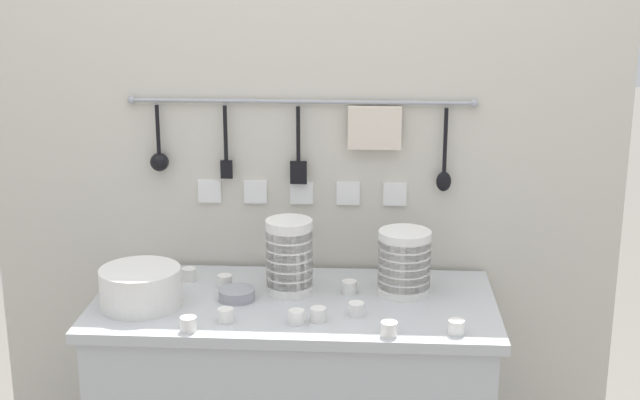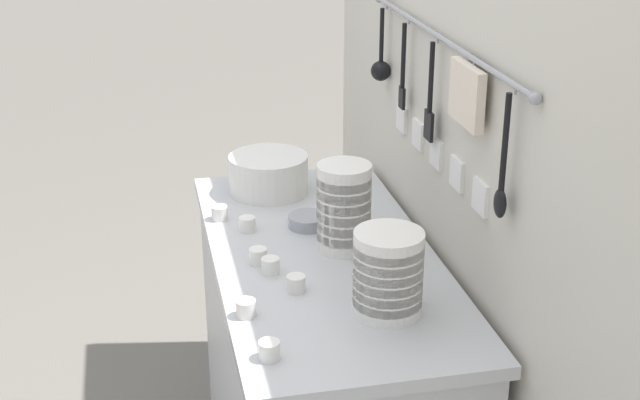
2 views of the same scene
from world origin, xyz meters
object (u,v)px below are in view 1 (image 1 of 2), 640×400
at_px(cup_centre, 188,324).
at_px(cup_front_right, 349,287).
at_px(bowl_stack_short_front, 289,257).
at_px(cup_beside_plates, 189,274).
at_px(steel_mixing_bowl, 237,294).
at_px(plate_stack, 141,287).
at_px(cup_edge_far, 356,309).
at_px(cup_back_right, 296,317).
at_px(cup_by_caddy, 389,329).
at_px(bowl_stack_back_corner, 404,262).
at_px(cup_edge_near, 318,314).
at_px(cup_front_left, 456,327).
at_px(cup_back_left, 226,315).
at_px(cup_mid_row, 225,281).

xyz_separation_m(cup_centre, cup_front_right, (0.41, 0.28, 0.00)).
relative_size(bowl_stack_short_front, cup_beside_plates, 5.14).
relative_size(steel_mixing_bowl, cup_front_right, 2.41).
relative_size(plate_stack, cup_edge_far, 5.25).
bearing_deg(cup_front_right, cup_back_right, -120.74).
relative_size(cup_front_right, cup_by_caddy, 1.00).
bearing_deg(cup_edge_far, bowl_stack_short_front, 141.26).
relative_size(bowl_stack_short_front, cup_by_caddy, 5.14).
distance_m(bowl_stack_short_front, cup_back_right, 0.24).
distance_m(bowl_stack_back_corner, cup_centre, 0.64).
bearing_deg(cup_edge_near, cup_beside_plates, 145.41).
bearing_deg(steel_mixing_bowl, cup_edge_near, -29.88).
relative_size(cup_beside_plates, cup_front_right, 1.00).
relative_size(cup_front_left, cup_back_left, 1.00).
bearing_deg(cup_mid_row, cup_centre, -98.14).
bearing_deg(cup_beside_plates, bowl_stack_short_front, -14.66).
bearing_deg(bowl_stack_short_front, steel_mixing_bowl, -157.34).
distance_m(cup_beside_plates, cup_mid_row, 0.13).
distance_m(cup_centre, cup_by_caddy, 0.52).
xyz_separation_m(cup_beside_plates, cup_mid_row, (0.12, -0.05, 0.00)).
bearing_deg(cup_centre, plate_stack, 136.10).
xyz_separation_m(plate_stack, cup_mid_row, (0.21, 0.15, -0.04)).
bearing_deg(cup_mid_row, cup_edge_far, -25.71).
height_order(bowl_stack_back_corner, cup_beside_plates, bowl_stack_back_corner).
distance_m(cup_centre, cup_front_left, 0.69).
relative_size(cup_front_right, cup_mid_row, 1.00).
distance_m(cup_beside_plates, cup_front_left, 0.83).
xyz_separation_m(cup_edge_near, cup_front_left, (0.36, -0.06, 0.00)).
height_order(cup_beside_plates, cup_centre, same).
height_order(bowl_stack_short_front, cup_centre, bowl_stack_short_front).
xyz_separation_m(bowl_stack_short_front, cup_centre, (-0.24, -0.28, -0.09)).
bearing_deg(cup_back_left, cup_mid_row, 99.73).
distance_m(cup_beside_plates, cup_front_right, 0.48).
height_order(bowl_stack_short_front, cup_edge_near, bowl_stack_short_front).
bearing_deg(cup_beside_plates, cup_centre, -78.62).
height_order(cup_edge_far, cup_edge_near, same).
xyz_separation_m(bowl_stack_short_front, cup_by_caddy, (0.28, -0.28, -0.09)).
bearing_deg(cup_front_left, bowl_stack_short_front, 150.37).
bearing_deg(cup_back_left, steel_mixing_bowl, 88.13).
height_order(cup_centre, cup_front_left, same).
bearing_deg(cup_mid_row, steel_mixing_bowl, -62.15).
height_order(bowl_stack_short_front, cup_by_caddy, bowl_stack_short_front).
height_order(cup_edge_far, cup_front_left, same).
bearing_deg(cup_front_right, cup_edge_far, -81.75).
bearing_deg(cup_front_right, cup_mid_row, 175.98).
bearing_deg(cup_back_right, cup_front_left, -5.46).
distance_m(cup_edge_near, cup_back_right, 0.06).
xyz_separation_m(cup_mid_row, cup_by_caddy, (0.47, -0.31, 0.00)).
bearing_deg(bowl_stack_short_front, cup_front_left, -29.63).
distance_m(bowl_stack_back_corner, cup_back_left, 0.53).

